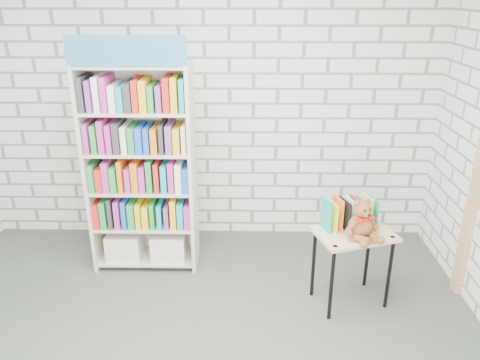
{
  "coord_description": "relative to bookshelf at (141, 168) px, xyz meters",
  "views": [
    {
      "loc": [
        0.41,
        -2.49,
        2.41
      ],
      "look_at": [
        0.35,
        0.95,
        1.02
      ],
      "focal_mm": 35.0,
      "sensor_mm": 36.0,
      "label": 1
    }
  ],
  "objects": [
    {
      "name": "room_shell",
      "position": [
        0.53,
        -1.36,
        0.82
      ],
      "size": [
        4.52,
        4.02,
        2.81
      ],
      "color": "silver",
      "rests_on": "ground"
    },
    {
      "name": "bookshelf",
      "position": [
        0.0,
        0.0,
        0.0
      ],
      "size": [
        0.94,
        0.37,
        2.11
      ],
      "color": "beige",
      "rests_on": "ground"
    },
    {
      "name": "display_table",
      "position": [
        1.79,
        -0.57,
        -0.4
      ],
      "size": [
        0.7,
        0.58,
        0.65
      ],
      "color": "tan",
      "rests_on": "ground"
    },
    {
      "name": "table_books",
      "position": [
        1.76,
        -0.48,
        -0.19
      ],
      "size": [
        0.46,
        0.3,
        0.25
      ],
      "color": "teal",
      "rests_on": "display_table"
    },
    {
      "name": "teddy_bear",
      "position": [
        1.82,
        -0.66,
        -0.19
      ],
      "size": [
        0.3,
        0.28,
        0.32
      ],
      "color": "brown",
      "rests_on": "display_table"
    },
    {
      "name": "door_trim",
      "position": [
        2.75,
        -0.41,
        0.09
      ],
      "size": [
        0.05,
        0.12,
        2.1
      ],
      "primitive_type": "cube",
      "color": "tan",
      "rests_on": "ground"
    }
  ]
}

